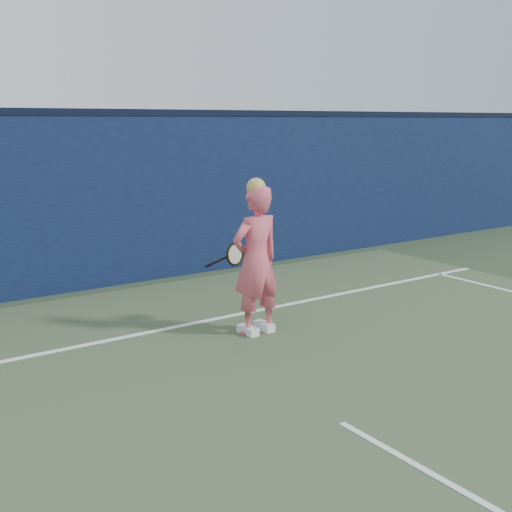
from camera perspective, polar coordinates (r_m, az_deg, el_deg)
ground at (r=4.87m, az=15.97°, el=-18.57°), size 80.00×80.00×0.00m
backstop_wall at (r=9.75m, az=-14.39°, el=4.61°), size 24.00×0.40×2.50m
wall_cap at (r=9.68m, az=-14.79°, el=12.26°), size 24.00×0.42×0.10m
player at (r=7.33m, az=0.00°, el=-0.35°), size 0.66×0.46×1.81m
racket at (r=7.65m, az=-2.06°, el=0.07°), size 0.54×0.12×0.29m
court_lines at (r=4.70m, az=19.26°, el=-19.86°), size 11.00×12.04×0.01m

